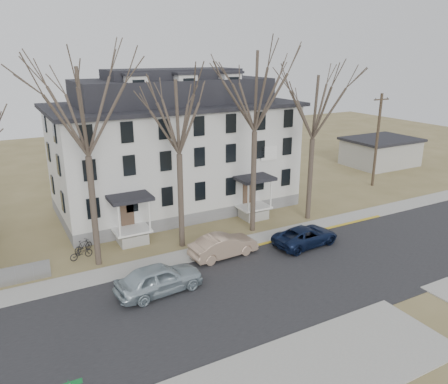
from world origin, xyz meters
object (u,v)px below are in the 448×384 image
tree_mid_right (315,103)px  car_silver (159,279)px  car_tan (223,246)px  tree_far_left (83,106)px  bicycle_left (81,254)px  tree_center (255,86)px  utility_pole_far (377,139)px  bicycle_right (83,246)px  boarding_house (175,148)px  car_navy (306,236)px  tree_mid_left (178,112)px

tree_mid_right → car_silver: bearing=-160.6°
tree_mid_right → car_tan: bearing=-162.8°
tree_far_left → bicycle_left: tree_far_left is taller
tree_center → utility_pole_far: 19.03m
car_tan → bicycle_right: bearing=54.0°
tree_center → bicycle_left: (-12.85, 1.24, -10.67)m
utility_pole_far → tree_mid_right: bearing=-160.7°
bicycle_left → bicycle_right: bearing=-31.6°
boarding_house → tree_far_left: bearing=-137.8°
tree_far_left → car_silver: bearing=-67.1°
tree_mid_right → bicycle_left: (-18.35, 1.24, -9.19)m
boarding_house → utility_pole_far: boarding_house is taller
tree_far_left → tree_center: tree_center is taller
tree_far_left → tree_mid_right: (17.50, 0.00, -0.74)m
boarding_house → car_navy: 14.10m
tree_center → bicycle_right: size_ratio=9.68×
tree_mid_left → bicycle_left: bearing=169.8°
tree_mid_left → tree_far_left: bearing=180.0°
boarding_house → car_tan: 12.14m
car_navy → bicycle_right: size_ratio=3.31×
tree_mid_right → car_navy: size_ratio=2.54×
tree_center → car_silver: (-9.73, -5.36, -10.21)m
tree_center → tree_mid_right: tree_center is taller
tree_mid_left → bicycle_right: tree_mid_left is taller
tree_far_left → car_tan: bearing=-21.2°
utility_pole_far → bicycle_right: size_ratio=6.26×
car_navy → bicycle_right: bearing=61.1°
tree_far_left → car_silver: 11.11m
tree_mid_right → car_tan: tree_mid_right is taller
tree_center → car_navy: bearing=-66.5°
tree_mid_right → bicycle_right: tree_mid_right is taller
tree_center → car_tan: 11.54m
tree_far_left → car_silver: size_ratio=2.67×
bicycle_left → bicycle_right: bicycle_right is taller
boarding_house → car_tan: boarding_house is taller
utility_pole_far → car_navy: bearing=-151.7°
boarding_house → car_silver: size_ratio=4.05×
car_tan → bicycle_left: car_tan is taller
tree_center → bicycle_left: tree_center is taller
utility_pole_far → tree_far_left: bearing=-171.9°
tree_mid_left → bicycle_right: 11.45m
utility_pole_far → bicycle_left: size_ratio=6.02×
car_tan → bicycle_left: (-8.62, 4.25, -0.37)m
boarding_house → tree_mid_right: tree_mid_right is taller
tree_center → utility_pole_far: bearing=13.5°
car_tan → bicycle_right: car_tan is taller
utility_pole_far → bicycle_left: (-30.35, -2.96, -4.49)m
tree_mid_left → utility_pole_far: (23.50, 4.20, -4.70)m
tree_center → bicycle_left: 16.75m
utility_pole_far → car_navy: 18.28m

